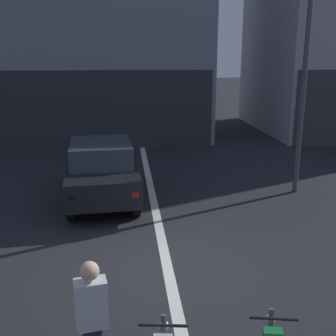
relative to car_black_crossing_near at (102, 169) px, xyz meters
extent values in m
plane|color=#232328|center=(1.37, -3.94, -0.89)|extent=(120.00, 120.00, 0.00)
cube|color=silver|center=(1.37, 2.06, -0.88)|extent=(0.20, 18.00, 0.01)
cube|color=#292C30|center=(-0.34, 6.41, 0.71)|extent=(9.27, 0.10, 3.20)
cylinder|color=black|center=(-0.87, 1.28, -0.57)|extent=(0.22, 0.65, 0.64)
cylinder|color=black|center=(0.68, 1.39, -0.57)|extent=(0.22, 0.65, 0.64)
cylinder|color=black|center=(-0.68, -1.31, -0.57)|extent=(0.22, 0.65, 0.64)
cylinder|color=black|center=(0.86, -1.20, -0.57)|extent=(0.22, 0.65, 0.64)
cube|color=black|center=(0.00, 0.04, -0.14)|extent=(2.04, 4.21, 0.66)
cube|color=#2D3842|center=(0.01, -0.11, 0.47)|extent=(1.68, 2.07, 0.56)
cube|color=red|center=(-0.56, -2.03, -0.09)|extent=(0.14, 0.07, 0.12)
cube|color=red|center=(0.84, -1.93, -0.09)|extent=(0.14, 0.07, 0.12)
cylinder|color=#47474C|center=(5.48, 0.15, 2.28)|extent=(0.14, 0.14, 6.34)
cylinder|color=black|center=(1.01, -6.85, 0.07)|extent=(0.55, 0.12, 0.04)
sphere|color=silver|center=(1.04, -6.64, -0.09)|extent=(0.12, 0.12, 0.12)
cylinder|color=black|center=(2.27, -6.86, 0.07)|extent=(0.55, 0.14, 0.04)
sphere|color=silver|center=(2.31, -6.66, -0.09)|extent=(0.12, 0.12, 0.12)
cube|color=silver|center=(0.21, -6.65, 0.26)|extent=(0.39, 0.28, 0.58)
sphere|color=beige|center=(0.21, -6.65, 0.67)|extent=(0.22, 0.22, 0.22)
camera|label=1|loc=(0.64, -10.83, 3.00)|focal=44.61mm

